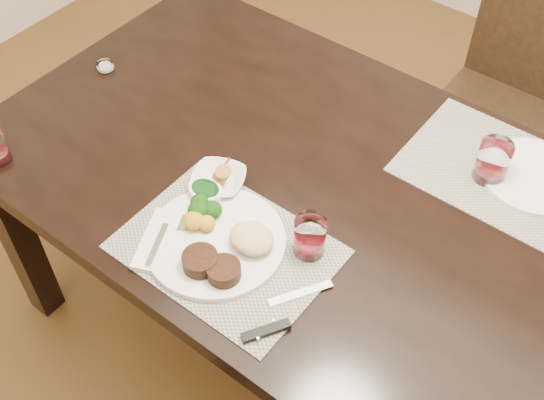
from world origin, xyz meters
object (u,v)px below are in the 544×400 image
Objects in this scene: steak_knife at (275,321)px; wine_glass_near at (310,238)px; dinner_plate at (219,242)px; cracker_bowl at (219,180)px; chair_far at (512,90)px; far_plate at (534,176)px.

wine_glass_near is (-0.05, 0.19, 0.04)m from steak_knife.
cracker_bowl is at bearing 134.79° from dinner_plate.
steak_knife is 0.21m from wine_glass_near.
steak_knife is (0.01, -1.31, 0.26)m from chair_far.
chair_far is 5.43× the size of cracker_bowl.
cracker_bowl is at bearing 178.36° from steak_knife.
far_plate is at bearing -66.68° from chair_far.
cracker_bowl is 0.77m from far_plate.
steak_knife is 0.91× the size of far_plate.
steak_knife is at bearing -89.70° from chair_far.
chair_far is 3.50× the size of far_plate.
steak_knife is at bearing -109.50° from far_plate.
far_plate is (0.59, 0.49, -0.01)m from cracker_bowl.
chair_far is 1.33m from steak_knife.
wine_glass_near is at bearing 39.37° from dinner_plate.
far_plate is (0.25, 0.71, 0.00)m from steak_knife.
chair_far is at bearing 87.62° from wine_glass_near.
chair_far is at bearing 121.74° from steak_knife.
dinner_plate is 0.78m from far_plate.
cracker_bowl reaches higher than steak_knife.
cracker_bowl reaches higher than far_plate.
steak_knife is 0.41m from cracker_bowl.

